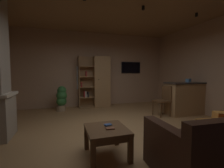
# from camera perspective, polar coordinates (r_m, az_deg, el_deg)

# --- Properties ---
(floor) EXTENTS (6.25, 6.13, 0.02)m
(floor) POSITION_cam_1_polar(r_m,az_deg,el_deg) (3.54, 2.06, -17.85)
(floor) COLOR #A37A4C
(floor) RESTS_ON ground
(wall_back) EXTENTS (6.37, 0.06, 2.89)m
(wall_back) POSITION_cam_1_polar(r_m,az_deg,el_deg) (6.29, -7.51, 5.27)
(wall_back) COLOR tan
(wall_back) RESTS_ON ground
(window_pane_back) EXTENTS (0.67, 0.01, 0.90)m
(window_pane_back) POSITION_cam_1_polar(r_m,az_deg,el_deg) (6.21, -9.80, 2.26)
(window_pane_back) COLOR white
(bookshelf_cabinet) EXTENTS (1.20, 0.41, 1.95)m
(bookshelf_cabinet) POSITION_cam_1_polar(r_m,az_deg,el_deg) (6.08, -4.63, 0.75)
(bookshelf_cabinet) COLOR #A87F51
(bookshelf_cabinet) RESTS_ON ground
(kitchen_bar_counter) EXTENTS (1.43, 0.57, 1.02)m
(kitchen_bar_counter) POSITION_cam_1_polar(r_m,az_deg,el_deg) (5.52, 26.01, -4.67)
(kitchen_bar_counter) COLOR #A87F51
(kitchen_bar_counter) RESTS_ON ground
(tissue_box) EXTENTS (0.13, 0.13, 0.11)m
(tissue_box) POSITION_cam_1_polar(r_m,az_deg,el_deg) (5.49, 26.26, 1.16)
(tissue_box) COLOR #598CBF
(tissue_box) RESTS_ON kitchen_bar_counter
(leather_couch) EXTENTS (1.63, 1.02, 0.84)m
(leather_couch) POSITION_cam_1_polar(r_m,az_deg,el_deg) (2.60, 34.03, -19.47)
(leather_couch) COLOR #382116
(leather_couch) RESTS_ON ground
(coffee_table) EXTENTS (0.63, 0.69, 0.45)m
(coffee_table) POSITION_cam_1_polar(r_m,az_deg,el_deg) (2.56, -2.01, -17.68)
(coffee_table) COLOR brown
(coffee_table) RESTS_ON ground
(table_book_0) EXTENTS (0.14, 0.11, 0.02)m
(table_book_0) POSITION_cam_1_polar(r_m,az_deg,el_deg) (2.49, -0.70, -15.96)
(table_book_0) COLOR brown
(table_book_0) RESTS_ON coffee_table
(table_book_1) EXTENTS (0.13, 0.11, 0.02)m
(table_book_1) POSITION_cam_1_polar(r_m,az_deg,el_deg) (2.58, -1.52, -14.77)
(table_book_1) COLOR #2D4C8C
(table_book_1) RESTS_ON coffee_table
(dining_chair) EXTENTS (0.46, 0.46, 0.92)m
(dining_chair) POSITION_cam_1_polar(r_m,az_deg,el_deg) (5.04, 18.49, -5.07)
(dining_chair) COLOR brown
(dining_chair) RESTS_ON ground
(potted_floor_plant) EXTENTS (0.36, 0.36, 0.86)m
(potted_floor_plant) POSITION_cam_1_polar(r_m,az_deg,el_deg) (5.66, -18.05, -4.91)
(potted_floor_plant) COLOR #9E896B
(potted_floor_plant) RESTS_ON ground
(wall_mounted_tv) EXTENTS (0.85, 0.06, 0.48)m
(wall_mounted_tv) POSITION_cam_1_polar(r_m,az_deg,el_deg) (6.74, 6.96, 5.98)
(wall_mounted_tv) COLOR black
(track_light_spot_2) EXTENTS (0.07, 0.07, 0.09)m
(track_light_spot_2) POSITION_cam_1_polar(r_m,az_deg,el_deg) (4.09, 11.39, 25.70)
(track_light_spot_2) COLOR black
(track_light_spot_3) EXTENTS (0.07, 0.07, 0.09)m
(track_light_spot_3) POSITION_cam_1_polar(r_m,az_deg,el_deg) (4.94, 28.60, 21.40)
(track_light_spot_3) COLOR black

